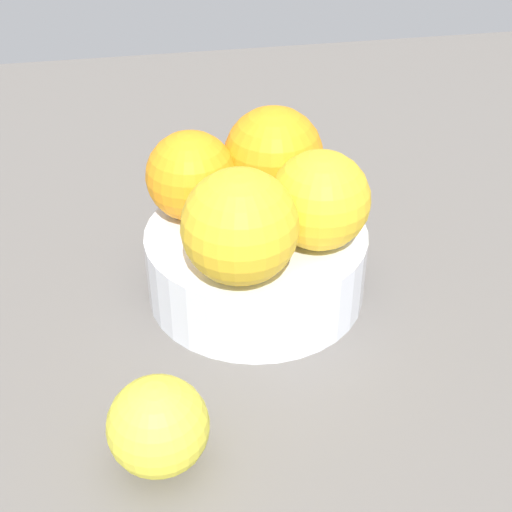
# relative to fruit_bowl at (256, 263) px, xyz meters

# --- Properties ---
(ground_plane) EXTENTS (1.10, 1.10, 0.02)m
(ground_plane) POSITION_rel_fruit_bowl_xyz_m (0.00, 0.00, -0.04)
(ground_plane) COLOR #66605B
(fruit_bowl) EXTENTS (0.17, 0.17, 0.06)m
(fruit_bowl) POSITION_rel_fruit_bowl_xyz_m (0.00, 0.00, 0.00)
(fruit_bowl) COLOR silver
(fruit_bowl) RESTS_ON ground_plane
(orange_in_bowl_0) EXTENTS (0.07, 0.07, 0.07)m
(orange_in_bowl_0) POSITION_rel_fruit_bowl_xyz_m (-0.04, 0.03, 0.06)
(orange_in_bowl_0) COLOR orange
(orange_in_bowl_0) RESTS_ON fruit_bowl
(orange_in_bowl_1) EXTENTS (0.08, 0.08, 0.08)m
(orange_in_bowl_1) POSITION_rel_fruit_bowl_xyz_m (0.02, 0.04, 0.07)
(orange_in_bowl_1) COLOR orange
(orange_in_bowl_1) RESTS_ON fruit_bowl
(orange_in_bowl_2) EXTENTS (0.08, 0.08, 0.08)m
(orange_in_bowl_2) POSITION_rel_fruit_bowl_xyz_m (-0.02, -0.05, 0.07)
(orange_in_bowl_2) COLOR yellow
(orange_in_bowl_2) RESTS_ON fruit_bowl
(orange_in_bowl_3) EXTENTS (0.07, 0.07, 0.07)m
(orange_in_bowl_3) POSITION_rel_fruit_bowl_xyz_m (0.04, -0.02, 0.07)
(orange_in_bowl_3) COLOR yellow
(orange_in_bowl_3) RESTS_ON fruit_bowl
(orange_loose_0) EXTENTS (0.06, 0.06, 0.06)m
(orange_loose_0) POSITION_rel_fruit_bowl_xyz_m (-0.09, -0.15, 0.00)
(orange_loose_0) COLOR yellow
(orange_loose_0) RESTS_ON ground_plane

